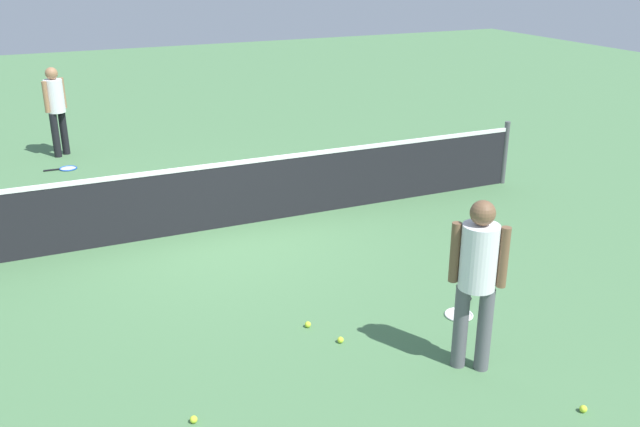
# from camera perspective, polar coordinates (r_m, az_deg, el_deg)

# --- Properties ---
(ground_plane) EXTENTS (40.00, 40.00, 0.00)m
(ground_plane) POSITION_cam_1_polar(r_m,az_deg,el_deg) (10.05, -8.22, -1.17)
(ground_plane) COLOR #4C7A4C
(court_net) EXTENTS (10.09, 0.09, 1.07)m
(court_net) POSITION_cam_1_polar(r_m,az_deg,el_deg) (9.88, -8.36, 1.52)
(court_net) COLOR #4C4C51
(court_net) RESTS_ON ground_plane
(player_near_side) EXTENTS (0.48, 0.48, 1.70)m
(player_near_side) POSITION_cam_1_polar(r_m,az_deg,el_deg) (6.47, 12.87, -4.73)
(player_near_side) COLOR #595960
(player_near_side) RESTS_ON ground_plane
(player_far_side) EXTENTS (0.48, 0.48, 1.70)m
(player_far_side) POSITION_cam_1_polar(r_m,az_deg,el_deg) (14.15, -20.99, 8.44)
(player_far_side) COLOR black
(player_far_side) RESTS_ON ground_plane
(tennis_racket_near_player) EXTENTS (0.57, 0.49, 0.03)m
(tennis_racket_near_player) POSITION_cam_1_polar(r_m,az_deg,el_deg) (7.82, 11.46, -8.10)
(tennis_racket_near_player) COLOR white
(tennis_racket_near_player) RESTS_ON ground_plane
(tennis_racket_far_player) EXTENTS (0.59, 0.32, 0.03)m
(tennis_racket_far_player) POSITION_cam_1_polar(r_m,az_deg,el_deg) (13.43, -20.19, 3.50)
(tennis_racket_far_player) COLOR blue
(tennis_racket_far_player) RESTS_ON ground_plane
(tennis_ball_near_player) EXTENTS (0.07, 0.07, 0.07)m
(tennis_ball_near_player) POSITION_cam_1_polar(r_m,az_deg,el_deg) (7.42, -1.01, -9.15)
(tennis_ball_near_player) COLOR #C6E033
(tennis_ball_near_player) RESTS_ON ground_plane
(tennis_ball_by_net) EXTENTS (0.07, 0.07, 0.07)m
(tennis_ball_by_net) POSITION_cam_1_polar(r_m,az_deg,el_deg) (6.20, -10.39, -16.37)
(tennis_ball_by_net) COLOR #C6E033
(tennis_ball_by_net) RESTS_ON ground_plane
(tennis_ball_midcourt) EXTENTS (0.07, 0.07, 0.07)m
(tennis_ball_midcourt) POSITION_cam_1_polar(r_m,az_deg,el_deg) (7.16, 1.70, -10.38)
(tennis_ball_midcourt) COLOR #C6E033
(tennis_ball_midcourt) RESTS_ON ground_plane
(tennis_ball_baseline) EXTENTS (0.07, 0.07, 0.07)m
(tennis_ball_baseline) POSITION_cam_1_polar(r_m,az_deg,el_deg) (6.62, 20.91, -14.83)
(tennis_ball_baseline) COLOR #C6E033
(tennis_ball_baseline) RESTS_ON ground_plane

